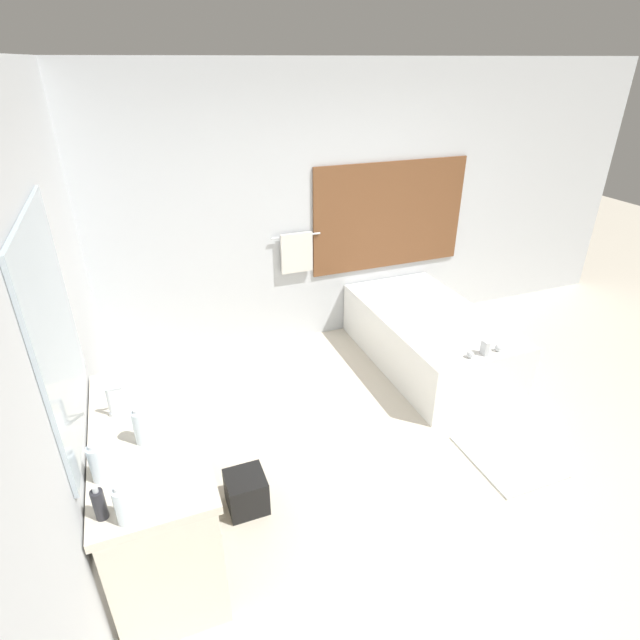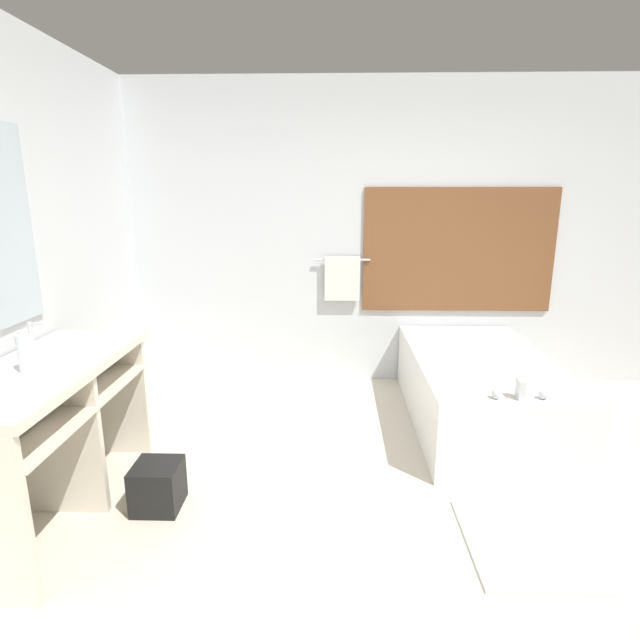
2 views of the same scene
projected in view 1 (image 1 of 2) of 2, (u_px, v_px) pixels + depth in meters
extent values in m
plane|color=beige|center=(432.00, 467.00, 3.69)|extent=(16.00, 16.00, 0.00)
cube|color=silver|center=(322.00, 211.00, 4.90)|extent=(7.40, 0.06, 2.70)
cube|color=brown|center=(390.00, 216.00, 5.15)|extent=(1.70, 0.02, 1.10)
cylinder|color=silver|center=(296.00, 236.00, 4.84)|extent=(0.50, 0.02, 0.02)
cube|color=silver|center=(297.00, 253.00, 4.91)|extent=(0.32, 0.04, 0.40)
cube|color=silver|center=(55.00, 377.00, 2.34)|extent=(0.06, 7.40, 2.70)
cube|color=#B2C1CC|center=(55.00, 329.00, 2.34)|extent=(0.02, 1.10, 1.10)
cube|color=beige|center=(146.00, 434.00, 2.77)|extent=(0.59, 1.37, 0.05)
cube|color=beige|center=(151.00, 462.00, 2.86)|extent=(0.56, 1.30, 0.02)
cylinder|color=white|center=(144.00, 417.00, 2.96)|extent=(0.31, 0.31, 0.13)
cube|color=beige|center=(170.00, 587.00, 2.42)|extent=(0.54, 0.04, 0.81)
cube|color=beige|center=(157.00, 490.00, 2.97)|extent=(0.54, 0.04, 0.81)
cube|color=beige|center=(149.00, 423.00, 3.51)|extent=(0.54, 0.04, 0.81)
cylinder|color=silver|center=(164.00, 493.00, 2.56)|extent=(0.13, 0.38, 0.13)
cylinder|color=silver|center=(152.00, 414.00, 3.12)|extent=(0.13, 0.38, 0.13)
cylinder|color=silver|center=(113.00, 414.00, 2.87)|extent=(0.04, 0.04, 0.02)
cylinder|color=silver|center=(109.00, 401.00, 2.83)|extent=(0.02, 0.02, 0.16)
cube|color=silver|center=(115.00, 389.00, 2.81)|extent=(0.07, 0.01, 0.01)
cube|color=white|center=(428.00, 337.00, 4.86)|extent=(1.00, 1.80, 0.53)
ellipsoid|color=white|center=(429.00, 327.00, 4.81)|extent=(0.72, 1.30, 0.30)
cube|color=silver|center=(485.00, 348.00, 4.05)|extent=(0.04, 0.07, 0.12)
sphere|color=silver|center=(470.00, 354.00, 4.02)|extent=(0.06, 0.06, 0.06)
sphere|color=silver|center=(498.00, 348.00, 4.11)|extent=(0.06, 0.06, 0.06)
cylinder|color=white|center=(97.00, 464.00, 2.39)|extent=(0.08, 0.08, 0.19)
cylinder|color=white|center=(93.00, 447.00, 2.34)|extent=(0.04, 0.04, 0.02)
cylinder|color=white|center=(141.00, 427.00, 2.63)|extent=(0.08, 0.08, 0.19)
cylinder|color=white|center=(137.00, 411.00, 2.58)|extent=(0.04, 0.04, 0.02)
cylinder|color=white|center=(123.00, 506.00, 2.17)|extent=(0.08, 0.08, 0.19)
cylinder|color=white|center=(119.00, 489.00, 2.13)|extent=(0.04, 0.04, 0.02)
cylinder|color=#28282D|center=(99.00, 505.00, 2.20)|extent=(0.06, 0.06, 0.16)
cylinder|color=silver|center=(95.00, 489.00, 2.16)|extent=(0.03, 0.03, 0.03)
cube|color=black|center=(246.00, 492.00, 3.31)|extent=(0.26, 0.26, 0.26)
cube|color=white|center=(507.00, 456.00, 3.77)|extent=(0.57, 0.68, 0.02)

